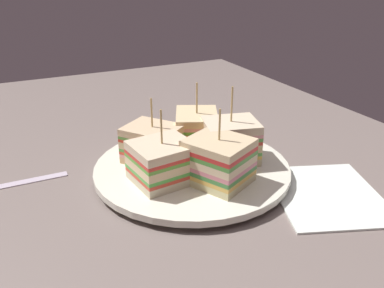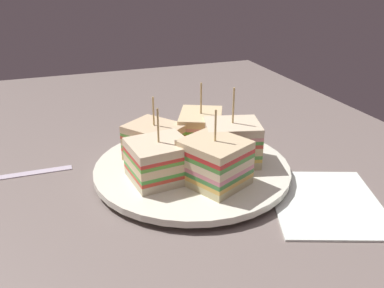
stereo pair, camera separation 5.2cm
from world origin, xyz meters
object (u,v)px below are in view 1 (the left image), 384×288
(sandwich_wedge_0, at_px, (218,161))
(chip_pile, at_px, (206,155))
(napkin, at_px, (327,193))
(sandwich_wedge_2, at_px, (197,131))
(sandwich_wedge_1, at_px, (230,141))
(plate, at_px, (192,169))
(sandwich_wedge_4, at_px, (163,162))
(sandwich_wedge_3, at_px, (153,144))

(sandwich_wedge_0, distance_m, chip_pile, 0.04)
(sandwich_wedge_0, relative_size, napkin, 0.63)
(napkin, bearing_deg, sandwich_wedge_2, 30.74)
(sandwich_wedge_1, bearing_deg, plate, 7.10)
(plate, relative_size, napkin, 1.74)
(plate, distance_m, sandwich_wedge_0, 0.06)
(sandwich_wedge_0, xyz_separation_m, chip_pile, (0.04, -0.01, -0.01))
(sandwich_wedge_1, height_order, sandwich_wedge_4, sandwich_wedge_1)
(sandwich_wedge_0, distance_m, sandwich_wedge_1, 0.06)
(sandwich_wedge_1, distance_m, sandwich_wedge_4, 0.10)
(plate, relative_size, sandwich_wedge_1, 2.51)
(sandwich_wedge_4, distance_m, chip_pile, 0.06)
(napkin, bearing_deg, sandwich_wedge_0, 60.61)
(sandwich_wedge_2, height_order, napkin, sandwich_wedge_2)
(chip_pile, height_order, napkin, chip_pile)
(sandwich_wedge_3, relative_size, sandwich_wedge_4, 0.99)
(napkin, bearing_deg, sandwich_wedge_3, 47.36)
(sandwich_wedge_1, bearing_deg, sandwich_wedge_3, -9.48)
(sandwich_wedge_1, relative_size, napkin, 0.69)
(plate, height_order, chip_pile, chip_pile)
(sandwich_wedge_2, bearing_deg, plate, -8.03)
(plate, relative_size, sandwich_wedge_4, 2.80)
(sandwich_wedge_0, height_order, chip_pile, sandwich_wedge_0)
(sandwich_wedge_3, height_order, chip_pile, sandwich_wedge_3)
(sandwich_wedge_4, distance_m, napkin, 0.20)
(napkin, bearing_deg, plate, 46.82)
(sandwich_wedge_0, distance_m, sandwich_wedge_2, 0.10)
(chip_pile, bearing_deg, sandwich_wedge_2, -14.47)
(sandwich_wedge_1, bearing_deg, sandwich_wedge_2, -50.61)
(plate, height_order, sandwich_wedge_4, sandwich_wedge_4)
(plate, xyz_separation_m, sandwich_wedge_2, (0.04, -0.03, 0.03))
(chip_pile, bearing_deg, sandwich_wedge_0, 172.36)
(plate, relative_size, chip_pile, 3.23)
(plate, bearing_deg, napkin, -133.18)
(sandwich_wedge_1, xyz_separation_m, sandwich_wedge_2, (0.05, 0.02, -0.00))
(sandwich_wedge_0, relative_size, sandwich_wedge_4, 1.02)
(sandwich_wedge_0, height_order, sandwich_wedge_3, sandwich_wedge_0)
(plate, bearing_deg, sandwich_wedge_2, -33.11)
(sandwich_wedge_3, bearing_deg, sandwich_wedge_4, -45.53)
(sandwich_wedge_4, bearing_deg, sandwich_wedge_0, -35.64)
(sandwich_wedge_1, xyz_separation_m, chip_pile, (-0.00, 0.04, -0.01))
(sandwich_wedge_3, bearing_deg, sandwich_wedge_0, -6.84)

